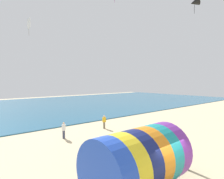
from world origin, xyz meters
TOP-DOWN VIEW (x-y plane):
  - sea at (0.00, 36.06)m, footprint 120.00×40.00m
  - giant_inflatable_tube at (-0.91, 0.92)m, footprint 5.34×3.30m
  - kite_handler at (3.20, 0.55)m, footprint 0.25×0.38m
  - kite_black_delta at (9.65, 3.61)m, footprint 1.20×1.19m
  - kite_white_diamond at (-2.40, 12.27)m, footprint 0.11×0.61m
  - bystander_near_water at (0.47, 11.67)m, footprint 0.42×0.38m
  - bystander_mid_beach at (5.85, 12.25)m, footprint 0.40×0.30m

SIDE VIEW (x-z plane):
  - sea at x=0.00m, z-range 0.00..0.10m
  - bystander_mid_beach at x=5.85m, z-range 0.00..1.53m
  - bystander_near_water at x=0.47m, z-range 0.01..1.57m
  - kite_handler at x=3.20m, z-range 0.02..1.73m
  - giant_inflatable_tube at x=-0.91m, z-range 0.00..3.14m
  - kite_white_diamond at x=-2.40m, z-range 9.70..11.19m
  - kite_black_delta at x=9.65m, z-range 11.98..13.47m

